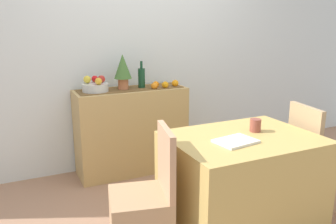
{
  "coord_description": "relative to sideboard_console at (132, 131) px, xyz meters",
  "views": [
    {
      "loc": [
        -1.38,
        -2.46,
        1.56
      ],
      "look_at": [
        -0.05,
        0.37,
        0.76
      ],
      "focal_mm": 37.59,
      "sensor_mm": 36.0,
      "label": 1
    }
  ],
  "objects": [
    {
      "name": "apple_left",
      "position": [
        -0.34,
        0.08,
        0.56
      ],
      "size": [
        0.06,
        0.06,
        0.06
      ],
      "primitive_type": "sphere",
      "color": "red",
      "rests_on": "fruit_bowl"
    },
    {
      "name": "table_runner",
      "position": [
        0.0,
        0.0,
        0.45
      ],
      "size": [
        1.08,
        0.32,
        0.01
      ],
      "primitive_type": "cube",
      "color": "brown",
      "rests_on": "sideboard_console"
    },
    {
      "name": "apple_front",
      "position": [
        -0.43,
        0.05,
        0.57
      ],
      "size": [
        0.07,
        0.07,
        0.07
      ],
      "primitive_type": "sphere",
      "color": "gold",
      "rests_on": "fruit_bowl"
    },
    {
      "name": "room_wall_rear",
      "position": [
        0.22,
        0.26,
        0.9
      ],
      "size": [
        6.4,
        0.06,
        2.7
      ],
      "primitive_type": "cube",
      "color": "silver",
      "rests_on": "ground"
    },
    {
      "name": "orange_loose_mid",
      "position": [
        0.22,
        -0.11,
        0.48
      ],
      "size": [
        0.07,
        0.07,
        0.07
      ],
      "primitive_type": "sphere",
      "color": "orange",
      "rests_on": "sideboard_console"
    },
    {
      "name": "fruit_bowl",
      "position": [
        -0.36,
        0.0,
        0.49
      ],
      "size": [
        0.25,
        0.25,
        0.08
      ],
      "primitive_type": "cylinder",
      "color": "silver",
      "rests_on": "table_runner"
    },
    {
      "name": "apple_rear",
      "position": [
        -0.3,
        0.01,
        0.57
      ],
      "size": [
        0.07,
        0.07,
        0.07
      ],
      "primitive_type": "sphere",
      "color": "#B12921",
      "rests_on": "fruit_bowl"
    },
    {
      "name": "chair_near_window",
      "position": [
        -0.41,
        -1.38,
        -0.18
      ],
      "size": [
        0.48,
        0.48,
        0.9
      ],
      "color": "tan",
      "rests_on": "ground"
    },
    {
      "name": "apple_center",
      "position": [
        -0.35,
        -0.08,
        0.57
      ],
      "size": [
        0.07,
        0.07,
        0.07
      ],
      "primitive_type": "sphere",
      "color": "gold",
      "rests_on": "fruit_bowl"
    },
    {
      "name": "wine_bottle",
      "position": [
        0.12,
        0.0,
        0.56
      ],
      "size": [
        0.07,
        0.07,
        0.28
      ],
      "color": "#163F25",
      "rests_on": "sideboard_console"
    },
    {
      "name": "coffee_cup",
      "position": [
        0.56,
        -1.31,
        0.34
      ],
      "size": [
        0.09,
        0.09,
        0.1
      ],
      "primitive_type": "cylinder",
      "color": "brown",
      "rests_on": "dining_table"
    },
    {
      "name": "potted_plant",
      "position": [
        -0.08,
        0.0,
        0.66
      ],
      "size": [
        0.18,
        0.18,
        0.36
      ],
      "color": "#BD6D46",
      "rests_on": "sideboard_console"
    },
    {
      "name": "orange_loose_far",
      "position": [
        0.27,
        -0.03,
        0.48
      ],
      "size": [
        0.07,
        0.07,
        0.07
      ],
      "primitive_type": "sphere",
      "color": "orange",
      "rests_on": "sideboard_console"
    },
    {
      "name": "ground_plane",
      "position": [
        0.22,
        -0.92,
        -0.46
      ],
      "size": [
        6.4,
        6.4,
        0.02
      ],
      "primitive_type": "cube",
      "color": "#A3785D",
      "rests_on": "ground"
    },
    {
      "name": "orange_loose_near_bowl",
      "position": [
        0.48,
        -0.07,
        0.48
      ],
      "size": [
        0.07,
        0.07,
        0.07
      ],
      "primitive_type": "sphere",
      "color": "orange",
      "rests_on": "sideboard_console"
    },
    {
      "name": "orange_loose_end",
      "position": [
        0.34,
        -0.11,
        0.48
      ],
      "size": [
        0.07,
        0.07,
        0.07
      ],
      "primitive_type": "sphere",
      "color": "orange",
      "rests_on": "sideboard_console"
    },
    {
      "name": "open_book",
      "position": [
        0.27,
        -1.46,
        0.3
      ],
      "size": [
        0.31,
        0.25,
        0.02
      ],
      "primitive_type": "cube",
      "rotation": [
        0.0,
        0.0,
        0.15
      ],
      "color": "white",
      "rests_on": "dining_table"
    },
    {
      "name": "sideboard_console",
      "position": [
        0.0,
        0.0,
        0.0
      ],
      "size": [
        1.14,
        0.42,
        0.9
      ],
      "primitive_type": "cube",
      "color": "tan",
      "rests_on": "ground"
    },
    {
      "name": "chair_by_corner",
      "position": [
        1.21,
        -1.37,
        -0.18
      ],
      "size": [
        0.46,
        0.46,
        0.9
      ],
      "color": "tan",
      "rests_on": "ground"
    },
    {
      "name": "dining_table",
      "position": [
        0.4,
        -1.37,
        -0.08
      ],
      "size": [
        1.09,
        0.81,
        0.74
      ],
      "primitive_type": "cube",
      "color": "tan",
      "rests_on": "ground"
    }
  ]
}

